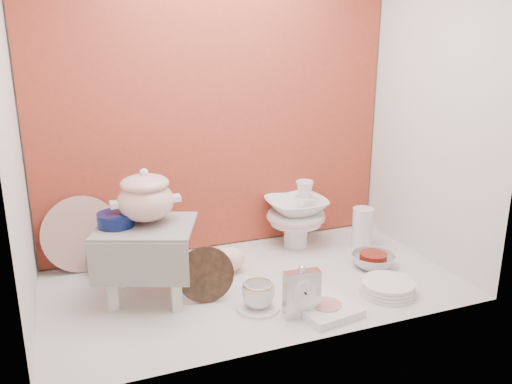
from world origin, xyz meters
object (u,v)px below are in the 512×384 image
soup_tureen (145,196)px  floral_platter (81,234)px  dinner_plate_stack (388,287)px  plush_pig (226,259)px  blue_white_vase (111,249)px  crystal_bowl (373,261)px  mantel_clock (302,291)px  gold_rim_teacup (258,294)px  step_stool (148,262)px  porcelain_tower (296,214)px

soup_tureen → floral_platter: 0.51m
soup_tureen → dinner_plate_stack: bearing=-21.2°
plush_pig → blue_white_vase: bearing=137.6°
dinner_plate_stack → crystal_bowl: bearing=70.0°
mantel_clock → gold_rim_teacup: bearing=146.0°
floral_platter → dinner_plate_stack: bearing=-31.3°
step_stool → plush_pig: bearing=37.8°
step_stool → crystal_bowl: step_stool is taller
soup_tureen → gold_rim_teacup: 0.60m
mantel_clock → soup_tureen: bearing=146.9°
mantel_clock → plush_pig: 0.50m
step_stool → porcelain_tower: 0.87m
mantel_clock → crystal_bowl: 0.59m
step_stool → blue_white_vase: 0.35m
crystal_bowl → floral_platter: bearing=159.9°
plush_pig → porcelain_tower: porcelain_tower is taller
dinner_plate_stack → crystal_bowl: crystal_bowl is taller
mantel_clock → dinner_plate_stack: (0.42, 0.03, -0.08)m
mantel_clock → gold_rim_teacup: 0.18m
dinner_plate_stack → plush_pig: bearing=142.1°
mantel_clock → plush_pig: bearing=112.0°
mantel_clock → porcelain_tower: bearing=70.6°
mantel_clock → gold_rim_teacup: (-0.14, 0.11, -0.04)m
blue_white_vase → porcelain_tower: 0.94m
plush_pig → floral_platter: bearing=137.3°
soup_tureen → porcelain_tower: (0.81, 0.27, -0.26)m
soup_tureen → gold_rim_teacup: size_ratio=2.05×
gold_rim_teacup → dinner_plate_stack: 0.57m
soup_tureen → plush_pig: 0.53m
floral_platter → plush_pig: (0.61, -0.27, -0.11)m
floral_platter → crystal_bowl: 1.37m
step_stool → gold_rim_teacup: 0.48m
mantel_clock → plush_pig: mantel_clock is taller
mantel_clock → plush_pig: (-0.15, 0.48, -0.04)m
step_stool → gold_rim_teacup: size_ratio=2.91×
step_stool → floral_platter: size_ratio=1.07×
soup_tureen → blue_white_vase: bearing=113.4°
mantel_clock → dinner_plate_stack: 0.43m
plush_pig → soup_tureen: bearing=174.4°
mantel_clock → crystal_bowl: mantel_clock is taller
plush_pig → crystal_bowl: plush_pig is taller
porcelain_tower → gold_rim_teacup: bearing=-127.8°
soup_tureen → floral_platter: soup_tureen is taller
soup_tureen → blue_white_vase: 0.47m
mantel_clock → gold_rim_teacup: size_ratio=1.59×
soup_tureen → plush_pig: (0.36, 0.08, -0.37)m
porcelain_tower → soup_tureen: bearing=-161.7°
blue_white_vase → mantel_clock: bearing=-47.0°
plush_pig → dinner_plate_stack: 0.73m
crystal_bowl → dinner_plate_stack: bearing=-110.0°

